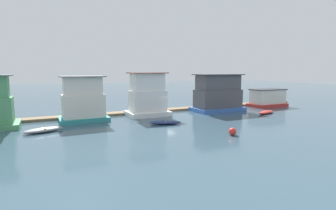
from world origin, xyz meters
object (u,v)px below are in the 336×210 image
houseboat_teal (83,101)px  dinghy_red (266,112)px  houseboat_red (268,98)px  dinghy_grey (43,130)px  dinghy_navy (165,122)px  mooring_post_near_right (158,109)px  buoy_red (233,131)px  mooring_post_far_left (259,101)px  houseboat_white (147,97)px  houseboat_blue (218,94)px

houseboat_teal → dinghy_red: bearing=-13.1°
houseboat_red → dinghy_grey: 33.42m
houseboat_teal → dinghy_navy: houseboat_teal is taller
mooring_post_near_right → buoy_red: (1.00, -14.43, -0.26)m
mooring_post_far_left → mooring_post_near_right: (-18.59, 0.00, -0.19)m
houseboat_teal → dinghy_red: (23.08, -5.38, -2.14)m
dinghy_red → houseboat_red: bearing=42.5°
houseboat_white → buoy_red: houseboat_white is taller
houseboat_red → mooring_post_far_left: (-0.23, 1.63, -0.57)m
dinghy_grey → houseboat_teal: bearing=43.9°
dinghy_navy → buoy_red: size_ratio=5.22×
houseboat_blue → mooring_post_near_right: houseboat_blue is taller
houseboat_teal → houseboat_white: bearing=2.0°
houseboat_red → houseboat_teal: bearing=179.8°
houseboat_teal → mooring_post_far_left: (28.63, 1.55, -1.54)m
houseboat_red → buoy_red: size_ratio=8.77×
dinghy_navy → dinghy_red: dinghy_red is taller
houseboat_teal → dinghy_grey: bearing=-136.1°
houseboat_blue → houseboat_red: houseboat_blue is taller
houseboat_teal → mooring_post_far_left: size_ratio=3.35×
dinghy_grey → dinghy_navy: dinghy_grey is taller
houseboat_white → houseboat_red: houseboat_white is taller
houseboat_red → dinghy_grey: bearing=-173.0°
houseboat_teal → mooring_post_near_right: houseboat_teal is taller
mooring_post_near_right → dinghy_navy: bearing=-107.6°
houseboat_blue → dinghy_grey: houseboat_blue is taller
mooring_post_far_left → houseboat_teal: bearing=-176.9°
houseboat_white → dinghy_navy: (-0.32, -6.09, -2.28)m
mooring_post_far_left → mooring_post_near_right: bearing=180.0°
houseboat_white → houseboat_red: 20.87m
houseboat_white → dinghy_red: 16.24m
houseboat_red → dinghy_grey: (-33.16, -4.06, -1.15)m
houseboat_blue → dinghy_red: (4.36, -5.05, -2.23)m
dinghy_navy → houseboat_red: bearing=15.2°
buoy_red → houseboat_teal: bearing=130.6°
houseboat_teal → dinghy_red: 23.79m
dinghy_red → mooring_post_near_right: (-13.03, 6.92, 0.41)m
houseboat_blue → houseboat_red: bearing=1.4°
dinghy_grey → dinghy_red: 27.40m
houseboat_white → mooring_post_far_left: (20.60, 1.27, -1.68)m
mooring_post_near_right → dinghy_red: bearing=-28.0°
houseboat_red → buoy_red: houseboat_red is taller
dinghy_grey → houseboat_white: bearing=19.7°
dinghy_navy → mooring_post_near_right: (2.34, 7.36, 0.41)m
mooring_post_far_left → mooring_post_near_right: mooring_post_far_left is taller
dinghy_red → mooring_post_far_left: (5.55, 6.92, 0.60)m
houseboat_teal → buoy_red: bearing=-49.4°
houseboat_red → houseboat_white: bearing=179.0°
dinghy_grey → dinghy_navy: bearing=-8.0°
houseboat_teal → mooring_post_far_left: 28.71m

